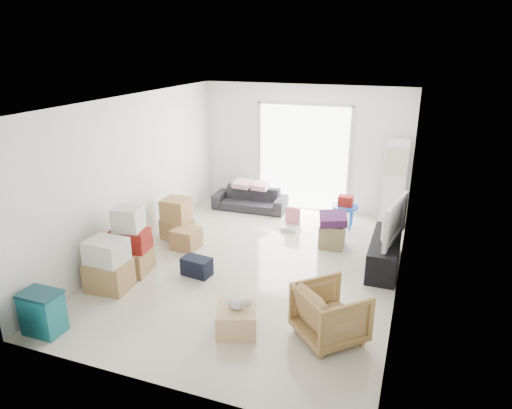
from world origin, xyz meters
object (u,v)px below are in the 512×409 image
object	(u,v)px
armchair	(331,311)
storage_bins	(43,312)
tv_console	(385,253)
kids_table	(345,205)
ac_tower	(394,183)
sofa	(250,196)
wood_crate	(237,320)
television	(386,235)
ottoman	(332,235)

from	to	relation	value
armchair	storage_bins	size ratio (longest dim) A/B	1.35
tv_console	kids_table	world-z (taller)	kids_table
ac_tower	sofa	xyz separation A→B (m)	(-3.00, -0.15, -0.56)
wood_crate	tv_console	bearing A→B (deg)	57.40
television	kids_table	world-z (taller)	kids_table
ottoman	kids_table	distance (m)	1.04
kids_table	wood_crate	xyz separation A→B (m)	(-0.69, -4.00, -0.30)
ac_tower	television	distance (m)	1.98
sofa	wood_crate	size ratio (longest dim) A/B	3.21
ottoman	kids_table	xyz separation A→B (m)	(0.05, 1.01, 0.25)
television	sofa	xyz separation A→B (m)	(-3.05, 1.81, -0.26)
storage_bins	wood_crate	bearing A→B (deg)	20.32
ac_tower	ottoman	world-z (taller)	ac_tower
ac_tower	armchair	xyz separation A→B (m)	(-0.41, -4.18, -0.49)
television	ottoman	size ratio (longest dim) A/B	2.71
storage_bins	ottoman	distance (m)	4.84
television	kids_table	bearing A→B (deg)	42.01
ottoman	wood_crate	size ratio (longest dim) A/B	0.86
sofa	wood_crate	world-z (taller)	sofa
sofa	ac_tower	bearing A→B (deg)	0.97
storage_bins	ac_tower	bearing A→B (deg)	54.06
storage_bins	ottoman	xyz separation A→B (m)	(2.94, 3.84, -0.07)
tv_console	armchair	size ratio (longest dim) A/B	1.93
sofa	wood_crate	xyz separation A→B (m)	(1.45, -4.31, -0.15)
storage_bins	wood_crate	xyz separation A→B (m)	(2.30, 0.85, -0.12)
ac_tower	sofa	world-z (taller)	ac_tower
tv_console	wood_crate	world-z (taller)	tv_console
television	armchair	size ratio (longest dim) A/B	1.51
ottoman	tv_console	bearing A→B (deg)	-27.01
tv_console	ottoman	size ratio (longest dim) A/B	3.46
armchair	kids_table	world-z (taller)	armchair
television	sofa	distance (m)	3.56
kids_table	wood_crate	size ratio (longest dim) A/B	1.30
armchair	wood_crate	bearing A→B (deg)	59.40
armchair	storage_bins	world-z (taller)	armchair
wood_crate	ottoman	bearing A→B (deg)	77.98
television	storage_bins	bearing A→B (deg)	141.40
ac_tower	tv_console	bearing A→B (deg)	-88.54
ac_tower	kids_table	distance (m)	1.06
sofa	storage_bins	world-z (taller)	sofa
armchair	storage_bins	bearing A→B (deg)	63.89
storage_bins	television	bearing A→B (deg)	40.68
ac_tower	tv_console	size ratio (longest dim) A/B	1.17
kids_table	wood_crate	distance (m)	4.07
tv_console	sofa	distance (m)	3.55
tv_console	armchair	distance (m)	2.27
ac_tower	ottoman	xyz separation A→B (m)	(-0.91, -1.47, -0.66)
ac_tower	wood_crate	world-z (taller)	ac_tower
sofa	wood_crate	distance (m)	4.55
storage_bins	tv_console	bearing A→B (deg)	40.68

